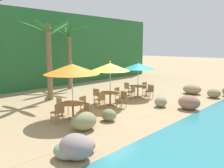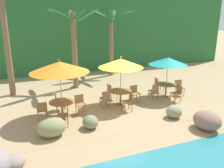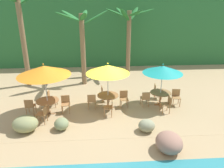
{
  "view_description": "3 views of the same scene",
  "coord_description": "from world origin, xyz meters",
  "px_view_note": "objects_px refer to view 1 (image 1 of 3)",
  "views": [
    {
      "loc": [
        -9.5,
        -8.74,
        3.28
      ],
      "look_at": [
        0.23,
        0.13,
        1.2
      ],
      "focal_mm": 38.59,
      "sensor_mm": 36.0,
      "label": 1
    },
    {
      "loc": [
        -4.24,
        -9.67,
        4.24
      ],
      "look_at": [
        -0.43,
        -0.11,
        1.23
      ],
      "focal_mm": 36.48,
      "sensor_mm": 36.0,
      "label": 2
    },
    {
      "loc": [
        -0.33,
        -10.15,
        5.35
      ],
      "look_at": [
        0.38,
        0.58,
        1.19
      ],
      "focal_mm": 35.12,
      "sensor_mm": 36.0,
      "label": 3
    }
  ],
  "objects_px": {
    "umbrella_teal": "(138,66)",
    "umbrella_yellow": "(110,67)",
    "chair_teal_seaward": "(146,88)",
    "chair_yellow_right": "(122,98)",
    "chair_orange_right": "(85,111)",
    "chair_teal_left": "(132,91)",
    "chair_teal_inland": "(128,88)",
    "chair_orange_inland": "(61,105)",
    "chair_orange_seaward": "(84,104)",
    "dining_table_yellow": "(110,94)",
    "chair_yellow_seaward": "(118,94)",
    "chair_yellow_inland": "(97,95)",
    "palm_tree_third": "(69,45)",
    "dining_table_teal": "(138,88)",
    "umbrella_orange": "(72,69)",
    "dining_table_orange": "(73,105)",
    "chair_yellow_left": "(101,99)",
    "palm_tree_second": "(48,47)",
    "chair_teal_right": "(150,91)",
    "chair_orange_left": "(58,112)"
  },
  "relations": [
    {
      "from": "chair_yellow_seaward",
      "to": "chair_yellow_right",
      "type": "xyz_separation_m",
      "value": [
        -0.8,
        -0.98,
        0.0
      ]
    },
    {
      "from": "dining_table_yellow",
      "to": "chair_yellow_inland",
      "type": "xyz_separation_m",
      "value": [
        -0.18,
        0.83,
        -0.1
      ]
    },
    {
      "from": "chair_yellow_seaward",
      "to": "palm_tree_third",
      "type": "xyz_separation_m",
      "value": [
        0.99,
        5.81,
        2.84
      ]
    },
    {
      "from": "chair_yellow_inland",
      "to": "palm_tree_second",
      "type": "distance_m",
      "value": 4.15
    },
    {
      "from": "chair_orange_left",
      "to": "chair_yellow_seaward",
      "type": "xyz_separation_m",
      "value": [
        4.69,
        0.64,
        0.0
      ]
    },
    {
      "from": "chair_orange_seaward",
      "to": "chair_teal_seaward",
      "type": "xyz_separation_m",
      "value": [
        5.82,
        0.43,
        0.0
      ]
    },
    {
      "from": "umbrella_teal",
      "to": "chair_teal_left",
      "type": "height_order",
      "value": "umbrella_teal"
    },
    {
      "from": "chair_orange_seaward",
      "to": "chair_yellow_inland",
      "type": "relative_size",
      "value": 1.0
    },
    {
      "from": "chair_teal_inland",
      "to": "chair_yellow_seaward",
      "type": "bearing_deg",
      "value": -155.94
    },
    {
      "from": "dining_table_orange",
      "to": "chair_orange_inland",
      "type": "distance_m",
      "value": 0.86
    },
    {
      "from": "chair_orange_inland",
      "to": "chair_teal_seaward",
      "type": "relative_size",
      "value": 1.0
    },
    {
      "from": "chair_teal_seaward",
      "to": "chair_teal_right",
      "type": "bearing_deg",
      "value": -131.77
    },
    {
      "from": "chair_yellow_right",
      "to": "chair_teal_seaward",
      "type": "bearing_deg",
      "value": 15.36
    },
    {
      "from": "umbrella_teal",
      "to": "chair_teal_seaward",
      "type": "bearing_deg",
      "value": -1.3
    },
    {
      "from": "chair_teal_inland",
      "to": "palm_tree_third",
      "type": "distance_m",
      "value": 5.77
    },
    {
      "from": "chair_orange_right",
      "to": "umbrella_orange",
      "type": "bearing_deg",
      "value": 87.97
    },
    {
      "from": "chair_yellow_left",
      "to": "chair_teal_right",
      "type": "distance_m",
      "value": 3.82
    },
    {
      "from": "dining_table_orange",
      "to": "chair_orange_seaward",
      "type": "xyz_separation_m",
      "value": [
        0.84,
        0.17,
        -0.1
      ]
    },
    {
      "from": "umbrella_yellow",
      "to": "chair_teal_left",
      "type": "distance_m",
      "value": 2.56
    },
    {
      "from": "chair_teal_seaward",
      "to": "chair_teal_inland",
      "type": "height_order",
      "value": "same"
    },
    {
      "from": "chair_orange_right",
      "to": "dining_table_yellow",
      "type": "height_order",
      "value": "chair_orange_right"
    },
    {
      "from": "chair_yellow_left",
      "to": "chair_teal_seaward",
      "type": "height_order",
      "value": "same"
    },
    {
      "from": "chair_yellow_right",
      "to": "chair_teal_seaward",
      "type": "height_order",
      "value": "same"
    },
    {
      "from": "palm_tree_second",
      "to": "palm_tree_third",
      "type": "bearing_deg",
      "value": 33.97
    },
    {
      "from": "dining_table_yellow",
      "to": "chair_yellow_right",
      "type": "xyz_separation_m",
      "value": [
        0.05,
        -0.85,
        -0.1
      ]
    },
    {
      "from": "chair_yellow_right",
      "to": "chair_orange_right",
      "type": "bearing_deg",
      "value": -171.48
    },
    {
      "from": "dining_table_teal",
      "to": "chair_teal_seaward",
      "type": "distance_m",
      "value": 0.86
    },
    {
      "from": "chair_teal_seaward",
      "to": "palm_tree_third",
      "type": "xyz_separation_m",
      "value": [
        -1.83,
        5.79,
        2.84
      ]
    },
    {
      "from": "palm_tree_second",
      "to": "chair_orange_inland",
      "type": "bearing_deg",
      "value": -115.31
    },
    {
      "from": "umbrella_orange",
      "to": "chair_yellow_inland",
      "type": "bearing_deg",
      "value": 24.75
    },
    {
      "from": "chair_orange_inland",
      "to": "chair_yellow_inland",
      "type": "height_order",
      "value": "same"
    },
    {
      "from": "dining_table_orange",
      "to": "dining_table_yellow",
      "type": "height_order",
      "value": "same"
    },
    {
      "from": "chair_orange_right",
      "to": "umbrella_teal",
      "type": "xyz_separation_m",
      "value": [
        5.84,
        1.47,
        1.5
      ]
    },
    {
      "from": "dining_table_yellow",
      "to": "umbrella_teal",
      "type": "relative_size",
      "value": 0.47
    },
    {
      "from": "chair_orange_right",
      "to": "dining_table_teal",
      "type": "bearing_deg",
      "value": 14.17
    },
    {
      "from": "chair_orange_seaward",
      "to": "chair_teal_inland",
      "type": "xyz_separation_m",
      "value": [
        4.99,
        1.31,
        0.0
      ]
    },
    {
      "from": "chair_yellow_right",
      "to": "dining_table_teal",
      "type": "relative_size",
      "value": 0.79
    },
    {
      "from": "chair_teal_right",
      "to": "umbrella_yellow",
      "type": "bearing_deg",
      "value": 166.82
    },
    {
      "from": "chair_orange_seaward",
      "to": "chair_teal_seaward",
      "type": "height_order",
      "value": "same"
    },
    {
      "from": "chair_orange_right",
      "to": "chair_yellow_left",
      "type": "relative_size",
      "value": 1.0
    },
    {
      "from": "chair_orange_inland",
      "to": "chair_orange_seaward",
      "type": "bearing_deg",
      "value": -38.3
    },
    {
      "from": "umbrella_teal",
      "to": "umbrella_yellow",
      "type": "bearing_deg",
      "value": -176.73
    },
    {
      "from": "chair_yellow_inland",
      "to": "palm_tree_third",
      "type": "distance_m",
      "value": 6.18
    },
    {
      "from": "chair_yellow_left",
      "to": "palm_tree_third",
      "type": "xyz_separation_m",
      "value": [
        2.69,
        6.05,
        2.84
      ]
    },
    {
      "from": "chair_teal_left",
      "to": "chair_teal_inland",
      "type": "bearing_deg",
      "value": 48.95
    },
    {
      "from": "chair_orange_seaward",
      "to": "chair_orange_left",
      "type": "relative_size",
      "value": 1.0
    },
    {
      "from": "chair_orange_right",
      "to": "chair_yellow_inland",
      "type": "distance_m",
      "value": 3.56
    },
    {
      "from": "chair_orange_right",
      "to": "palm_tree_second",
      "type": "relative_size",
      "value": 0.18
    },
    {
      "from": "chair_yellow_left",
      "to": "chair_teal_left",
      "type": "height_order",
      "value": "same"
    },
    {
      "from": "chair_orange_seaward",
      "to": "dining_table_yellow",
      "type": "bearing_deg",
      "value": 7.7
    }
  ]
}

